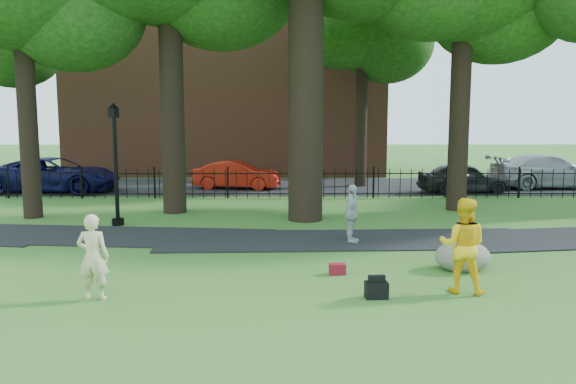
{
  "coord_description": "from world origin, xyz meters",
  "views": [
    {
      "loc": [
        -0.69,
        -10.88,
        3.26
      ],
      "look_at": [
        -0.59,
        2.0,
        1.57
      ],
      "focal_mm": 35.0,
      "sensor_mm": 36.0,
      "label": 1
    }
  ],
  "objects_px": {
    "lamppost": "(116,166)",
    "man": "(463,245)",
    "red_sedan": "(237,175)",
    "woman": "(93,257)",
    "boulder": "(463,254)"
  },
  "relations": [
    {
      "from": "lamppost",
      "to": "man",
      "type": "bearing_deg",
      "value": -13.75
    },
    {
      "from": "red_sedan",
      "to": "woman",
      "type": "bearing_deg",
      "value": -176.73
    },
    {
      "from": "man",
      "to": "red_sedan",
      "type": "bearing_deg",
      "value": -50.65
    },
    {
      "from": "man",
      "to": "red_sedan",
      "type": "relative_size",
      "value": 0.45
    },
    {
      "from": "boulder",
      "to": "lamppost",
      "type": "distance_m",
      "value": 10.49
    },
    {
      "from": "boulder",
      "to": "red_sedan",
      "type": "bearing_deg",
      "value": 113.32
    },
    {
      "from": "lamppost",
      "to": "woman",
      "type": "bearing_deg",
      "value": -51.92
    },
    {
      "from": "lamppost",
      "to": "boulder",
      "type": "bearing_deg",
      "value": -5.15
    },
    {
      "from": "man",
      "to": "boulder",
      "type": "xyz_separation_m",
      "value": [
        0.52,
        1.58,
        -0.55
      ]
    },
    {
      "from": "man",
      "to": "lamppost",
      "type": "height_order",
      "value": "lamppost"
    },
    {
      "from": "man",
      "to": "lamppost",
      "type": "distance_m",
      "value": 10.89
    },
    {
      "from": "man",
      "to": "boulder",
      "type": "distance_m",
      "value": 1.75
    },
    {
      "from": "woman",
      "to": "man",
      "type": "bearing_deg",
      "value": -175.47
    },
    {
      "from": "woman",
      "to": "boulder",
      "type": "bearing_deg",
      "value": -163.7
    },
    {
      "from": "woman",
      "to": "lamppost",
      "type": "distance_m",
      "value": 7.42
    }
  ]
}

